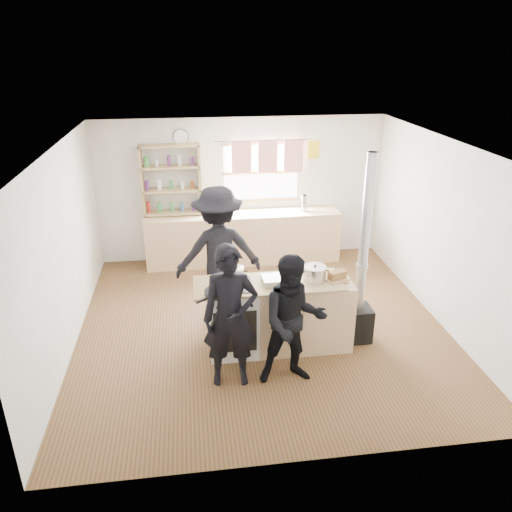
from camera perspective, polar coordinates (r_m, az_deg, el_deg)
name	(u,v)px	position (r m, az deg, el deg)	size (l,w,h in m)	color
ground	(262,325)	(7.07, 0.65, -7.87)	(5.00, 5.00, 0.01)	brown
back_counter	(243,238)	(8.85, -1.44, 2.10)	(3.40, 0.55, 0.90)	tan
shelving_unit	(171,180)	(8.59, -9.67, 8.57)	(1.00, 0.28, 1.20)	tan
thermos	(304,203)	(8.83, 5.50, 6.02)	(0.10, 0.10, 0.29)	silver
cooking_island	(279,315)	(6.39, 2.69, -6.71)	(1.97, 0.64, 0.93)	white
skillet_greens	(218,292)	(5.88, -4.31, -4.13)	(0.47, 0.47, 0.05)	black
roast_tray	(275,280)	(6.12, 2.21, -2.74)	(0.33, 0.28, 0.08)	silver
stockpot_stove	(236,273)	(6.20, -2.31, -2.00)	(0.21, 0.21, 0.18)	#BDBDBF
stockpot_counter	(315,273)	(6.20, 6.74, -1.99)	(0.28, 0.28, 0.21)	silver
bread_board	(337,276)	(6.27, 9.24, -2.30)	(0.33, 0.29, 0.12)	tan
flue_heater	(359,295)	(6.58, 11.74, -4.36)	(0.35, 0.35, 2.50)	black
person_near_left	(230,317)	(5.58, -2.95, -7.00)	(0.62, 0.41, 1.70)	black
person_near_right	(293,321)	(5.64, 4.29, -7.43)	(0.76, 0.60, 1.57)	black
person_far	(219,252)	(7.00, -4.29, 0.44)	(1.22, 0.70, 1.89)	black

